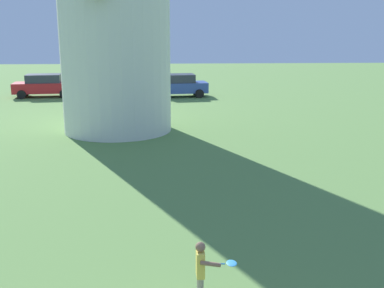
{
  "coord_description": "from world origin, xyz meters",
  "views": [
    {
      "loc": [
        0.01,
        -3.75,
        4.7
      ],
      "look_at": [
        0.41,
        3.74,
        2.84
      ],
      "focal_mm": 44.11,
      "sensor_mm": 36.0,
      "label": 1
    }
  ],
  "objects_px": {
    "parked_car_red": "(44,85)",
    "parked_car_blue": "(178,85)",
    "player_far": "(202,269)",
    "parked_car_green": "(107,85)"
  },
  "relations": [
    {
      "from": "parked_car_red",
      "to": "parked_car_blue",
      "type": "relative_size",
      "value": 1.02
    },
    {
      "from": "parked_car_red",
      "to": "parked_car_blue",
      "type": "xyz_separation_m",
      "value": [
        9.27,
        -0.46,
        -0.0
      ]
    },
    {
      "from": "parked_car_blue",
      "to": "player_far",
      "type": "bearing_deg",
      "value": -90.48
    },
    {
      "from": "parked_car_green",
      "to": "parked_car_blue",
      "type": "height_order",
      "value": "same"
    },
    {
      "from": "player_far",
      "to": "parked_car_red",
      "type": "relative_size",
      "value": 0.27
    },
    {
      "from": "player_far",
      "to": "parked_car_blue",
      "type": "relative_size",
      "value": 0.28
    },
    {
      "from": "player_far",
      "to": "parked_car_green",
      "type": "distance_m",
      "value": 26.33
    },
    {
      "from": "player_far",
      "to": "parked_car_blue",
      "type": "distance_m",
      "value": 25.4
    },
    {
      "from": "player_far",
      "to": "parked_car_blue",
      "type": "xyz_separation_m",
      "value": [
        0.21,
        25.4,
        0.15
      ]
    },
    {
      "from": "player_far",
      "to": "parked_car_red",
      "type": "height_order",
      "value": "parked_car_red"
    }
  ]
}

